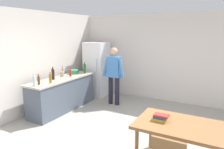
# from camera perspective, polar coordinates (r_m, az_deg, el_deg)

# --- Properties ---
(ground_plane) EXTENTS (14.00, 14.00, 0.00)m
(ground_plane) POSITION_cam_1_polar(r_m,az_deg,el_deg) (4.52, -0.02, -16.94)
(ground_plane) COLOR #9E998E
(wall_back) EXTENTS (6.40, 0.12, 2.70)m
(wall_back) POSITION_cam_1_polar(r_m,az_deg,el_deg) (6.80, 12.28, 4.56)
(wall_back) COLOR silver
(wall_back) RESTS_ON ground_plane
(wall_left) EXTENTS (0.12, 5.60, 2.70)m
(wall_left) POSITION_cam_1_polar(r_m,az_deg,el_deg) (5.87, -21.87, 2.88)
(wall_left) COLOR silver
(wall_left) RESTS_ON ground_plane
(kitchen_counter) EXTENTS (0.64, 2.20, 0.90)m
(kitchen_counter) POSITION_cam_1_polar(r_m,az_deg,el_deg) (6.04, -13.16, -5.09)
(kitchen_counter) COLOR #4C5666
(kitchen_counter) RESTS_ON ground_plane
(refrigerator) EXTENTS (0.70, 0.67, 1.80)m
(refrigerator) POSITION_cam_1_polar(r_m,az_deg,el_deg) (7.11, -4.13, 1.44)
(refrigerator) COLOR white
(refrigerator) RESTS_ON ground_plane
(person) EXTENTS (0.70, 0.22, 1.70)m
(person) POSITION_cam_1_polar(r_m,az_deg,el_deg) (6.15, 0.50, 0.59)
(person) COLOR #1E1E2D
(person) RESTS_ON ground_plane
(dining_table) EXTENTS (1.40, 0.90, 0.75)m
(dining_table) POSITION_cam_1_polar(r_m,az_deg,el_deg) (3.54, 18.33, -13.83)
(dining_table) COLOR olive
(dining_table) RESTS_ON ground_plane
(cooking_pot) EXTENTS (0.40, 0.28, 0.12)m
(cooking_pot) POSITION_cam_1_polar(r_m,az_deg,el_deg) (6.44, -10.34, 0.73)
(cooking_pot) COLOR #2D845B
(cooking_pot) RESTS_ON kitchen_counter
(utensil_jar) EXTENTS (0.11, 0.11, 0.32)m
(utensil_jar) POSITION_cam_1_polar(r_m,az_deg,el_deg) (6.10, -13.34, 0.17)
(utensil_jar) COLOR tan
(utensil_jar) RESTS_ON kitchen_counter
(bottle_wine_dark) EXTENTS (0.08, 0.08, 0.34)m
(bottle_wine_dark) POSITION_cam_1_polar(r_m,az_deg,el_deg) (5.78, -15.69, 0.10)
(bottle_wine_dark) COLOR black
(bottle_wine_dark) RESTS_ON kitchen_counter
(bottle_beer_brown) EXTENTS (0.06, 0.06, 0.26)m
(bottle_beer_brown) POSITION_cam_1_polar(r_m,az_deg,el_deg) (5.35, -19.25, -1.47)
(bottle_beer_brown) COLOR #5B3314
(bottle_beer_brown) RESTS_ON kitchen_counter
(bottle_sauce_red) EXTENTS (0.06, 0.06, 0.24)m
(bottle_sauce_red) POSITION_cam_1_polar(r_m,az_deg,el_deg) (6.08, -11.20, 0.39)
(bottle_sauce_red) COLOR #B22319
(bottle_sauce_red) RESTS_ON kitchen_counter
(bottle_wine_green) EXTENTS (0.08, 0.08, 0.34)m
(bottle_wine_green) POSITION_cam_1_polar(r_m,az_deg,el_deg) (6.44, -7.41, 1.59)
(bottle_wine_green) COLOR #1E5123
(bottle_wine_green) RESTS_ON kitchen_counter
(bottle_oil_amber) EXTENTS (0.06, 0.06, 0.28)m
(bottle_oil_amber) POSITION_cam_1_polar(r_m,az_deg,el_deg) (5.41, -16.36, -1.04)
(bottle_oil_amber) COLOR #996619
(bottle_oil_amber) RESTS_ON kitchen_counter
(bottle_water_clear) EXTENTS (0.07, 0.07, 0.30)m
(bottle_water_clear) POSITION_cam_1_polar(r_m,az_deg,el_deg) (5.20, -20.32, -1.69)
(bottle_water_clear) COLOR silver
(bottle_water_clear) RESTS_ON kitchen_counter
(book_stack) EXTENTS (0.25, 0.19, 0.11)m
(book_stack) POSITION_cam_1_polar(r_m,az_deg,el_deg) (3.54, 12.94, -11.29)
(book_stack) COLOR gold
(book_stack) RESTS_ON dining_table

